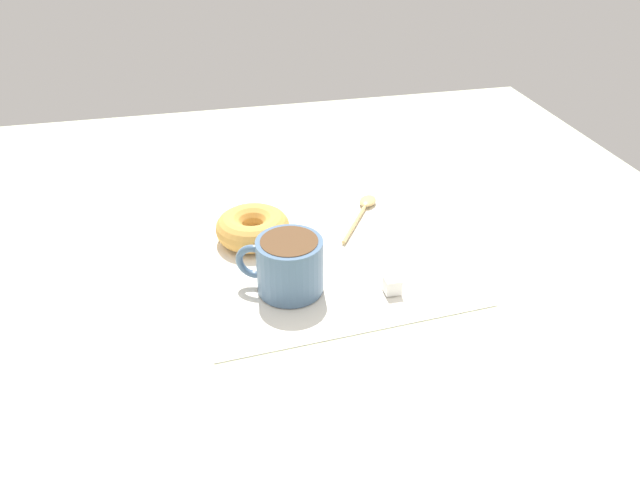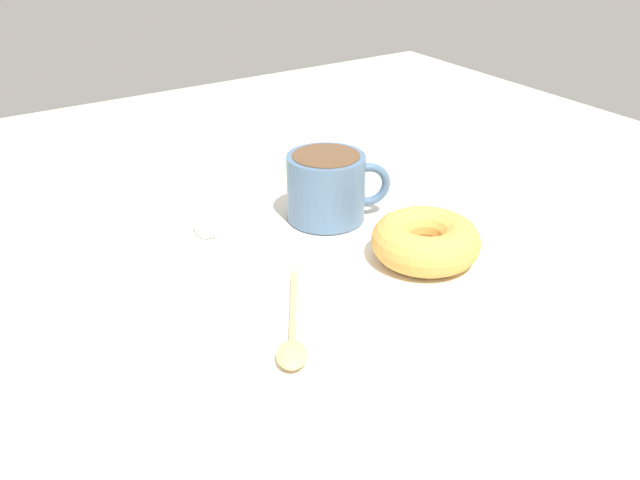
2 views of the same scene
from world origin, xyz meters
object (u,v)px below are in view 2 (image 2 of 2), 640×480
coffee_cup (328,186)px  spoon (292,339)px  sugar_cube (207,225)px  donut (426,241)px

coffee_cup → spoon: coffee_cup is taller
coffee_cup → sugar_cube: (3.42, 12.15, -2.65)cm
sugar_cube → spoon: bearing=173.3°
spoon → sugar_cube: bearing=-6.7°
donut → spoon: 17.98cm
donut → sugar_cube: 21.71cm
spoon → sugar_cube: sugar_cube is taller
coffee_cup → sugar_cube: coffee_cup is taller
donut → sugar_cube: bearing=43.4°
coffee_cup → donut: bearing=-167.5°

